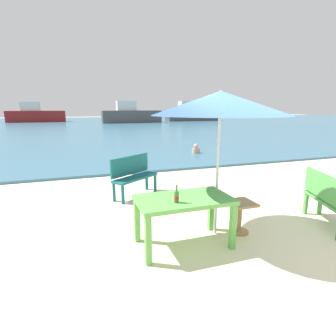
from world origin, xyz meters
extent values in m
plane|color=beige|center=(0.00, 0.00, 0.00)|extent=(120.00, 120.00, 0.00)
cube|color=#386B84|center=(0.00, 30.00, 0.04)|extent=(120.00, 50.00, 0.08)
cube|color=#60B24C|center=(-1.27, 0.40, 0.73)|extent=(1.40, 0.80, 0.06)
cube|color=#60B24C|center=(-1.91, 0.06, 0.35)|extent=(0.08, 0.08, 0.70)
cube|color=#60B24C|center=(-0.63, 0.06, 0.35)|extent=(0.08, 0.08, 0.70)
cube|color=#60B24C|center=(-1.91, 0.74, 0.35)|extent=(0.08, 0.08, 0.70)
cube|color=#60B24C|center=(-0.63, 0.74, 0.35)|extent=(0.08, 0.08, 0.70)
cylinder|color=#2D662D|center=(-1.45, 0.24, 0.84)|extent=(0.06, 0.06, 0.16)
cone|color=#2D662D|center=(-1.45, 0.24, 0.92)|extent=(0.06, 0.06, 0.03)
cylinder|color=#2D662D|center=(-1.45, 0.24, 0.97)|extent=(0.03, 0.03, 0.09)
cylinder|color=red|center=(-1.45, 0.24, 0.83)|extent=(0.07, 0.07, 0.05)
cylinder|color=gold|center=(-1.45, 0.24, 1.02)|extent=(0.03, 0.03, 0.01)
cylinder|color=silver|center=(-0.63, 0.58, 1.15)|extent=(0.04, 0.04, 2.30)
cone|color=#33598C|center=(-0.63, 0.58, 2.12)|extent=(2.10, 2.10, 0.36)
cube|color=#9E7A51|center=(-0.23, 0.48, 0.52)|extent=(0.44, 0.44, 0.04)
cylinder|color=#9E7A51|center=(-0.23, 0.48, 0.25)|extent=(0.07, 0.07, 0.50)
cylinder|color=#9E7A51|center=(-0.23, 0.48, 0.01)|extent=(0.32, 0.32, 0.03)
cube|color=#196066|center=(-1.48, 2.90, 0.45)|extent=(1.19, 0.98, 0.05)
cube|color=#196066|center=(-1.57, 3.03, 0.73)|extent=(1.01, 0.71, 0.44)
cube|color=#196066|center=(-1.85, 2.47, 0.21)|extent=(0.06, 0.06, 0.42)
cube|color=#196066|center=(-0.94, 3.10, 0.21)|extent=(0.06, 0.06, 0.42)
cube|color=#196066|center=(-2.01, 2.71, 0.21)|extent=(0.06, 0.06, 0.42)
cube|color=#196066|center=(-1.10, 3.33, 0.21)|extent=(0.06, 0.06, 0.42)
cube|color=#4C9E47|center=(1.41, 0.19, 0.45)|extent=(0.75, 1.25, 0.05)
cube|color=#4C9E47|center=(1.26, 0.25, 0.73)|extent=(0.45, 1.14, 0.44)
cube|color=#4C9E47|center=(1.73, 0.66, 0.21)|extent=(0.06, 0.06, 0.42)
cube|color=#4C9E47|center=(1.47, 0.76, 0.21)|extent=(0.06, 0.06, 0.42)
cylinder|color=tan|center=(2.24, 7.61, 0.18)|extent=(0.34, 0.34, 0.20)
sphere|color=tan|center=(2.24, 7.61, 0.39)|extent=(0.21, 0.21, 0.21)
cube|color=#4C4C4C|center=(13.87, 34.46, 0.88)|extent=(7.86, 2.14, 1.61)
cube|color=silver|center=(13.16, 34.46, 2.31)|extent=(2.50, 1.61, 1.25)
cube|color=#4C4C4C|center=(4.28, 32.33, 0.86)|extent=(7.65, 2.09, 1.57)
cube|color=silver|center=(3.59, 32.33, 2.25)|extent=(2.43, 1.57, 1.22)
cube|color=maroon|center=(-7.78, 38.09, 0.84)|extent=(7.38, 2.01, 1.51)
cube|color=silver|center=(-8.45, 38.09, 2.18)|extent=(2.35, 1.51, 1.17)
camera|label=1|loc=(-2.70, -3.06, 2.06)|focal=28.54mm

